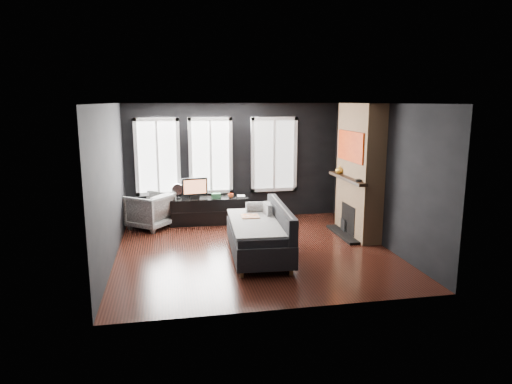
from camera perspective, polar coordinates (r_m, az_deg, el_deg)
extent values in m
plane|color=black|center=(8.60, -0.28, -7.29)|extent=(5.00, 5.00, 0.00)
plane|color=white|center=(8.15, -0.30, 11.01)|extent=(5.00, 5.00, 0.00)
cube|color=black|center=(10.71, -2.76, 3.82)|extent=(5.00, 0.02, 2.70)
cube|color=black|center=(8.19, -17.75, 0.98)|extent=(0.02, 5.00, 2.70)
cube|color=black|center=(9.06, 15.46, 2.06)|extent=(0.02, 5.00, 2.70)
cube|color=gray|center=(8.58, 1.44, -2.67)|extent=(0.10, 0.39, 0.38)
imported|color=white|center=(10.23, -13.14, -2.09)|extent=(1.12, 1.12, 0.85)
imported|color=#D15224|center=(10.31, -3.17, -0.37)|extent=(0.13, 0.10, 0.12)
imported|color=#B2A38F|center=(10.44, -2.37, 0.11)|extent=(0.18, 0.04, 0.24)
cube|color=#316C42|center=(10.30, -5.02, -0.46)|extent=(0.21, 0.14, 0.11)
imported|color=gold|center=(9.83, 10.40, 2.78)|extent=(0.22, 0.22, 0.17)
cylinder|color=black|center=(8.93, 12.70, 1.41)|extent=(0.16, 0.16, 0.04)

